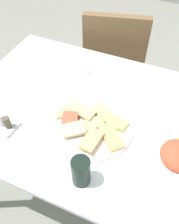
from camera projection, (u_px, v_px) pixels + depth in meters
The scene contains 10 objects.
ground_plane at pixel (88, 186), 1.68m from camera, with size 6.00×6.00×0.00m, color gray.
dining_table at pixel (88, 122), 1.17m from camera, with size 1.16×0.86×0.77m.
dining_chair at pixel (114, 61), 1.76m from camera, with size 0.51×0.52×0.91m.
pide_platter at pixel (92, 125), 1.03m from camera, with size 0.35×0.34×0.04m.
salad_plate_greens at pixel (177, 156), 0.92m from camera, with size 0.20×0.20×0.07m.
soda_can at pixel (81, 171), 0.84m from camera, with size 0.07×0.07×0.12m, color black.
paper_napkin at pixel (76, 67), 1.31m from camera, with size 0.12×0.12×0.00m, color white.
fork at pixel (75, 68), 1.29m from camera, with size 0.17×0.02×0.01m, color silver.
spoon at pixel (78, 64), 1.32m from camera, with size 0.18×0.02×0.01m, color silver.
condiment_caddy at pixel (5, 124), 1.02m from camera, with size 0.10×0.10×0.07m.
Camera 1 is at (0.30, -0.68, 1.59)m, focal length 39.60 mm.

